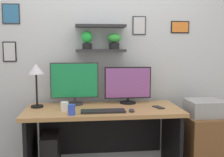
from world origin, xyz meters
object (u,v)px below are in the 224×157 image
desk (103,126)px  coffee_mug (65,106)px  computer_mouse (132,110)px  desk_lamp (36,74)px  cell_phone (158,107)px  pen_cup (71,110)px  monitor_left (75,83)px  computer_tower_left (51,155)px  keyboard (103,111)px  drawer_cabinet (204,144)px  monitor_right (128,85)px  printer (205,108)px

desk → coffee_mug: 0.49m
desk → computer_mouse: bearing=-42.7°
desk → coffee_mug: size_ratio=18.05×
desk_lamp → cell_phone: (1.28, -0.16, -0.36)m
coffee_mug → pen_cup: (0.08, -0.18, 0.01)m
monitor_left → coffee_mug: size_ratio=5.88×
computer_mouse → computer_tower_left: computer_mouse is taller
desk → keyboard: size_ratio=3.69×
cell_phone → drawer_cabinet: cell_phone is taller
drawer_cabinet → computer_mouse: bearing=-170.1°
drawer_cabinet → monitor_left: bearing=169.4°
monitor_right → cell_phone: 0.44m
drawer_cabinet → printer: size_ratio=1.71×
monitor_right → desk_lamp: 1.01m
keyboard → coffee_mug: coffee_mug is taller
computer_mouse → coffee_mug: coffee_mug is taller
monitor_left → computer_tower_left: monitor_left is taller
desk → monitor_left: size_ratio=3.07×
coffee_mug → keyboard: bearing=-15.8°
computer_tower_left → printer: bearing=-4.0°
keyboard → drawer_cabinet: (1.12, 0.13, -0.44)m
monitor_right → desk_lamp: bearing=-174.1°
coffee_mug → desk_lamp: bearing=148.6°
coffee_mug → computer_tower_left: bearing=139.7°
pen_cup → computer_tower_left: (-0.24, 0.32, -0.57)m
desk_lamp → computer_tower_left: 0.89m
printer → monitor_right: bearing=161.9°
monitor_left → printer: 1.46m
monitor_right → keyboard: bearing=-128.7°
computer_mouse → desk: bearing=137.3°
computer_tower_left → pen_cup: bearing=-53.0°
monitor_right → computer_mouse: bearing=-94.4°
keyboard → desk_lamp: (-0.68, 0.29, 0.35)m
pen_cup → keyboard: bearing=13.2°
coffee_mug → monitor_left: bearing=71.5°
monitor_left → printer: bearing=-10.6°
printer → desk_lamp: bearing=174.9°
drawer_cabinet → printer: (0.00, 0.00, 0.41)m
cell_phone → monitor_right: bearing=119.0°
pen_cup → computer_mouse: bearing=5.4°
monitor_left → coffee_mug: bearing=-108.5°
pen_cup → printer: size_ratio=0.26×
monitor_right → printer: 0.88m
coffee_mug → printer: size_ratio=0.24×
keyboard → cell_phone: keyboard is taller
monitor_right → computer_mouse: size_ratio=5.87×
monitor_left → cell_phone: size_ratio=3.78×
computer_mouse → desk_lamp: 1.07m
printer → computer_tower_left: 1.75m
desk_lamp → coffee_mug: 0.47m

